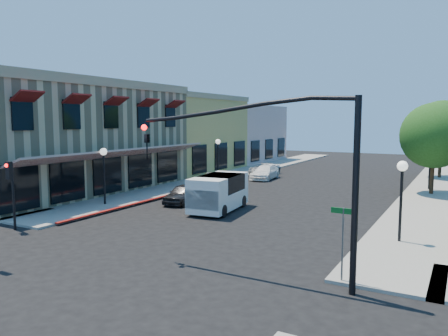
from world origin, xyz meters
The scene contains 21 objects.
ground centered at (0.00, 0.00, 0.00)m, with size 120.00×120.00×0.00m, color black.
sidewalk_left centered at (-8.75, 27.00, 0.06)m, with size 3.50×50.00×0.12m, color gray.
sidewalk_right centered at (8.75, 27.00, 0.06)m, with size 3.50×50.00×0.12m, color gray.
curb_red_strip centered at (-6.90, 8.00, 0.00)m, with size 0.25×10.00×0.06m, color maroon.
corner_brick_building centered at (-15.45, 11.00, 4.01)m, with size 11.77×18.20×8.10m.
yellow_stucco_building centered at (-15.50, 26.00, 3.80)m, with size 10.00×12.00×7.60m, color tan.
pink_stucco_building centered at (-15.50, 38.00, 3.50)m, with size 10.00×12.00×7.00m, color #C09791.
street_tree_a centered at (8.80, 22.00, 4.19)m, with size 4.56×4.56×6.48m.
street_tree_b centered at (8.80, 32.00, 4.54)m, with size 4.94×4.94×7.02m.
signal_mast_arm centered at (5.86, 1.50, 4.09)m, with size 8.01×0.39×6.00m.
secondary_signal centered at (-8.00, 1.41, 2.32)m, with size 0.28×0.42×3.32m.
street_name_sign centered at (7.50, 2.20, 1.70)m, with size 0.80×0.06×2.50m.
lamppost_left_near centered at (-8.50, 8.00, 2.74)m, with size 0.44×0.44×3.57m.
lamppost_left_far centered at (-8.50, 22.00, 2.74)m, with size 0.44×0.44×3.57m.
lamppost_right_near centered at (8.50, 8.00, 2.74)m, with size 0.44×0.44×3.57m.
lamppost_right_far centered at (8.50, 24.00, 2.74)m, with size 0.44×0.44×3.57m.
white_van centered at (-1.67, 10.16, 1.19)m, with size 2.56×4.87×2.06m.
parked_car_a centered at (-4.80, 11.08, 0.60)m, with size 1.42×3.54×1.21m, color black.
parked_car_b centered at (-6.20, 17.33, 0.58)m, with size 1.23×3.52×1.16m, color #919496.
parked_car_c centered at (-4.80, 23.96, 0.61)m, with size 1.72×4.23×1.23m, color white.
parked_car_d centered at (-6.20, 26.96, 0.55)m, with size 1.82×3.94×1.10m, color #B1B3B6.
Camera 1 is at (10.81, -11.56, 5.29)m, focal length 35.00 mm.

